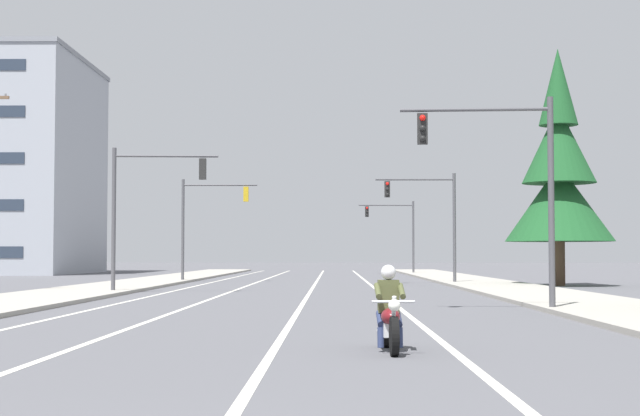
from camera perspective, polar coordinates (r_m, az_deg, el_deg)
lane_stripe_center at (r=51.25m, az=-0.36°, el=-4.57°), size 0.16×100.00×0.01m
lane_stripe_left at (r=51.43m, az=-4.28°, el=-4.55°), size 0.16×100.00×0.01m
lane_stripe_right at (r=51.28m, az=3.05°, el=-4.56°), size 0.16×100.00×0.01m
lane_stripe_far_left at (r=51.74m, az=-7.23°, el=-4.53°), size 0.16×100.00×0.01m
sidewalk_kerb_right at (r=46.95m, az=10.82°, el=-4.60°), size 4.40×110.00×0.14m
sidewalk_kerb_left at (r=47.46m, az=-12.29°, el=-4.57°), size 4.40×110.00×0.14m
motorcycle_with_rider at (r=16.66m, az=4.07°, el=-6.33°), size 0.70×2.19×1.46m
traffic_signal_near_right at (r=28.77m, az=10.87°, el=2.16°), size 4.42×0.41×6.20m
traffic_signal_near_left at (r=42.30m, az=-10.23°, el=0.61°), size 4.51×0.54×6.20m
traffic_signal_mid_right at (r=54.95m, az=6.53°, el=-0.18°), size 4.50×0.38×6.20m
traffic_signal_mid_left at (r=59.41m, az=-6.76°, el=-0.37°), size 4.57×0.37×6.20m
traffic_signal_far_right at (r=83.25m, az=4.54°, el=-1.05°), size 4.74×0.58×6.20m
conifer_tree_right_verge_far at (r=53.10m, az=13.76°, el=1.80°), size 5.72×5.72×12.58m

